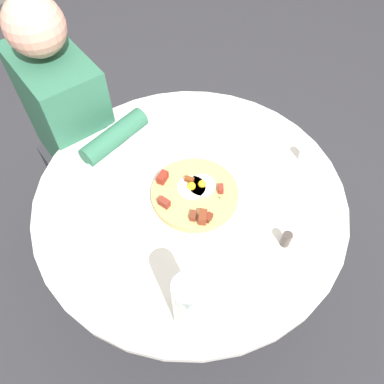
% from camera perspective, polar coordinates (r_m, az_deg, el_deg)
% --- Properties ---
extents(ground_plane, '(6.00, 6.00, 0.00)m').
position_cam_1_polar(ground_plane, '(1.79, -0.19, -13.46)').
color(ground_plane, '#2D2D33').
extents(dining_table, '(0.98, 0.98, 0.71)m').
position_cam_1_polar(dining_table, '(1.30, -0.25, -4.45)').
color(dining_table, silver).
rests_on(dining_table, ground_plane).
extents(person_seated, '(0.53, 0.34, 1.14)m').
position_cam_1_polar(person_seated, '(1.64, -17.06, 6.87)').
color(person_seated, '#2D2D33').
rests_on(person_seated, ground_plane).
extents(pizza_plate, '(0.31, 0.31, 0.01)m').
position_cam_1_polar(pizza_plate, '(1.14, 0.29, -0.83)').
color(pizza_plate, white).
rests_on(pizza_plate, dining_table).
extents(breakfast_pizza, '(0.27, 0.27, 0.05)m').
position_cam_1_polar(breakfast_pizza, '(1.13, 0.24, -0.29)').
color(breakfast_pizza, tan).
rests_on(breakfast_pizza, pizza_plate).
extents(bread_plate, '(0.18, 0.18, 0.01)m').
position_cam_1_polar(bread_plate, '(1.24, -12.06, 3.61)').
color(bread_plate, silver).
rests_on(bread_plate, dining_table).
extents(napkin, '(0.21, 0.19, 0.00)m').
position_cam_1_polar(napkin, '(1.36, -8.90, 9.79)').
color(napkin, white).
rests_on(napkin, dining_table).
extents(fork, '(0.17, 0.08, 0.00)m').
position_cam_1_polar(fork, '(1.36, -8.47, 10.39)').
color(fork, silver).
rests_on(fork, napkin).
extents(knife, '(0.17, 0.08, 0.00)m').
position_cam_1_polar(knife, '(1.35, -9.37, 9.45)').
color(knife, silver).
rests_on(knife, napkin).
extents(water_glass, '(0.07, 0.07, 0.11)m').
position_cam_1_polar(water_glass, '(1.09, -14.97, -3.09)').
color(water_glass, silver).
rests_on(water_glass, dining_table).
extents(water_bottle, '(0.07, 0.07, 0.22)m').
position_cam_1_polar(water_bottle, '(0.88, -0.58, -17.02)').
color(water_bottle, silver).
rests_on(water_bottle, dining_table).
extents(salt_shaker, '(0.03, 0.03, 0.06)m').
position_cam_1_polar(salt_shaker, '(1.28, 16.93, 5.80)').
color(salt_shaker, white).
rests_on(salt_shaker, dining_table).
extents(pepper_shaker, '(0.03, 0.03, 0.05)m').
position_cam_1_polar(pepper_shaker, '(1.08, 14.37, -7.09)').
color(pepper_shaker, '#3F3833').
rests_on(pepper_shaker, dining_table).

